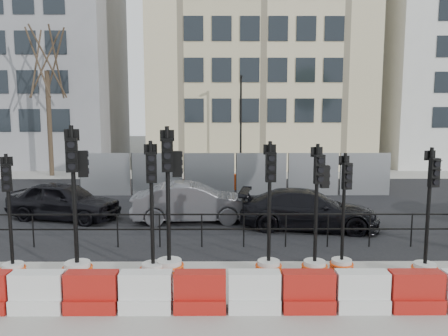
{
  "coord_description": "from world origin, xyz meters",
  "views": [
    {
      "loc": [
        -0.63,
        -10.9,
        3.87
      ],
      "look_at": [
        -0.56,
        3.0,
        2.08
      ],
      "focal_mm": 35.0,
      "sensor_mm": 36.0,
      "label": 1
    }
  ],
  "objects_px": {
    "traffic_signal_a": "(12,253)",
    "car_a": "(64,201)",
    "car_c": "(308,210)",
    "traffic_signal_d": "(169,243)",
    "traffic_signal_h": "(426,252)"
  },
  "relations": [
    {
      "from": "traffic_signal_h",
      "to": "car_a",
      "type": "xyz_separation_m",
      "value": [
        -10.43,
        5.71,
        0.06
      ]
    },
    {
      "from": "traffic_signal_h",
      "to": "car_a",
      "type": "relative_size",
      "value": 0.7
    },
    {
      "from": "traffic_signal_a",
      "to": "car_a",
      "type": "relative_size",
      "value": 0.67
    },
    {
      "from": "traffic_signal_a",
      "to": "traffic_signal_h",
      "type": "xyz_separation_m",
      "value": [
        9.62,
        -0.08,
        0.03
      ]
    },
    {
      "from": "car_c",
      "to": "traffic_signal_a",
      "type": "bearing_deg",
      "value": 128.36
    },
    {
      "from": "traffic_signal_a",
      "to": "car_a",
      "type": "xyz_separation_m",
      "value": [
        -0.81,
        5.63,
        0.09
      ]
    },
    {
      "from": "traffic_signal_d",
      "to": "car_c",
      "type": "distance_m",
      "value": 5.93
    },
    {
      "from": "traffic_signal_h",
      "to": "car_a",
      "type": "bearing_deg",
      "value": 137.06
    },
    {
      "from": "traffic_signal_h",
      "to": "car_c",
      "type": "height_order",
      "value": "traffic_signal_h"
    },
    {
      "from": "traffic_signal_a",
      "to": "car_a",
      "type": "bearing_deg",
      "value": 78.46
    },
    {
      "from": "traffic_signal_h",
      "to": "car_a",
      "type": "distance_m",
      "value": 11.89
    },
    {
      "from": "car_a",
      "to": "car_c",
      "type": "distance_m",
      "value": 8.67
    },
    {
      "from": "traffic_signal_a",
      "to": "traffic_signal_d",
      "type": "relative_size",
      "value": 0.82
    },
    {
      "from": "traffic_signal_d",
      "to": "traffic_signal_h",
      "type": "xyz_separation_m",
      "value": [
        5.96,
        -0.1,
        -0.21
      ]
    },
    {
      "from": "car_a",
      "to": "car_c",
      "type": "xyz_separation_m",
      "value": [
        8.57,
        -1.32,
        -0.04
      ]
    }
  ]
}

